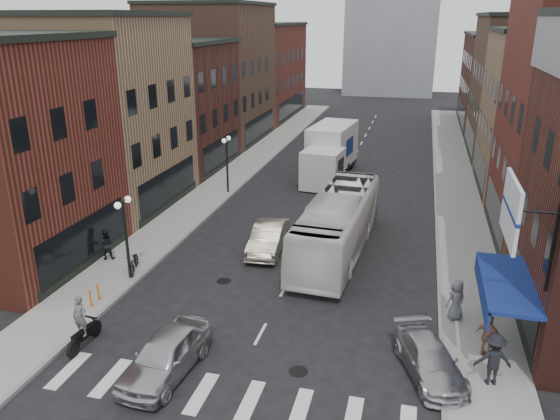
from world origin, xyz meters
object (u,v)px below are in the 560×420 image
Objects in this scene: ped_left_solo at (106,244)px; ped_right_c at (456,300)px; ped_right_b at (488,337)px; bike_rack at (94,295)px; streetlamp_far at (227,154)px; sedan_left_near at (166,354)px; curb_car at (430,360)px; box_truck at (330,153)px; ped_right_a at (494,359)px; billboard_sign at (514,212)px; streetlamp_near at (125,224)px; transit_bus at (338,224)px; motorcycle_rider at (82,324)px; sedan_left_far at (268,238)px; parked_bicycle at (134,262)px.

ped_right_c reaches higher than ped_left_solo.
ped_left_solo is 0.93× the size of ped_right_c.
bike_rack is at bearing 31.23° from ped_right_b.
sedan_left_near is (4.89, -20.24, -2.14)m from streetlamp_far.
ped_right_c is (1.02, 3.92, 0.42)m from curb_car.
box_truck is at bearing -36.02° from ped_right_b.
sedan_left_near is 2.38× the size of ped_right_a.
streetlamp_far is 20.61m from ped_right_c.
billboard_sign is 0.90× the size of streetlamp_far.
curb_car is (14.10, -1.30, 0.05)m from bike_rack.
streetlamp_far reaches higher than sedan_left_near.
streetlamp_near is at bearing 85.76° from bike_rack.
streetlamp_near is 16.27m from ped_right_b.
box_truck reaches higher than transit_bus.
box_truck is 4.33× the size of motorcycle_rider.
sedan_left_near is 11.26m from sedan_left_far.
curb_car is 2.11m from ped_right_a.
ped_right_b is at bearing 146.31° from ped_left_solo.
box_truck is (6.51, 22.62, 1.41)m from bike_rack.
sedan_left_far is at bearing 111.92° from curb_car.
sedan_left_far is 7.08m from parked_bicycle.
streetlamp_near is at bearing -35.14° from ped_right_c.
billboard_sign is at bearing -47.59° from streetlamp_far.
curb_car is 2.47× the size of ped_right_b.
motorcycle_rider is 1.34× the size of ped_left_solo.
transit_bus is (9.12, -8.20, -1.31)m from streetlamp_far.
ped_right_a is at bearing -48.76° from streetlamp_far.
billboard_sign is 4.62× the size of bike_rack.
parked_bicycle is (-5.59, -4.35, -0.10)m from sedan_left_far.
streetlamp_far is 2.54× the size of ped_left_solo.
ped_right_a is at bearing -26.17° from curb_car.
ped_right_a reaches higher than ped_right_c.
ped_left_solo is (-2.20, 1.64, -1.95)m from streetlamp_near.
transit_bus is 12.80m from sedan_left_near.
parked_bicycle is (-4.99, 6.90, -0.12)m from sedan_left_near.
sedan_left_near is at bearing -34.85° from bike_rack.
billboard_sign reaches higher than transit_bus.
ped_right_b is (16.05, -3.23, 0.34)m from parked_bicycle.
transit_bus is at bearing 94.86° from curb_car.
motorcycle_rider is 14.86m from ped_right_c.
streetlamp_far is at bearing -120.71° from ped_left_solo.
billboard_sign reaches higher than ped_left_solo.
sedan_left_near is (5.09, -3.54, 0.22)m from bike_rack.
transit_bus is (2.81, -14.12, -0.36)m from box_truck.
motorcycle_rider is at bearing -172.26° from billboard_sign.
billboard_sign is 25.68m from box_truck.
billboard_sign is 2.29× the size of ped_left_solo.
bike_rack is 0.09× the size of box_truck.
bike_rack is at bearing -130.59° from sedan_left_far.
box_truck is 4.98× the size of parked_bicycle.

